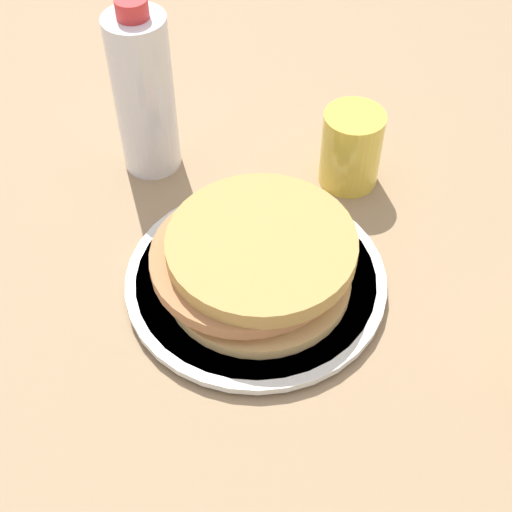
{
  "coord_description": "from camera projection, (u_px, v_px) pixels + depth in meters",
  "views": [
    {
      "loc": [
        -0.37,
        -0.19,
        0.51
      ],
      "look_at": [
        -0.02,
        0.03,
        0.04
      ],
      "focal_mm": 50.0,
      "sensor_mm": 36.0,
      "label": 1
    }
  ],
  "objects": [
    {
      "name": "ground_plane",
      "position": [
        297.0,
        282.0,
        0.66
      ],
      "size": [
        4.0,
        4.0,
        0.0
      ],
      "primitive_type": "plane",
      "color": "#9E7F5B"
    },
    {
      "name": "plate",
      "position": [
        256.0,
        280.0,
        0.65
      ],
      "size": [
        0.24,
        0.24,
        0.01
      ],
      "color": "silver",
      "rests_on": "ground_plane"
    },
    {
      "name": "juice_glass",
      "position": [
        351.0,
        148.0,
        0.72
      ],
      "size": [
        0.06,
        0.06,
        0.08
      ],
      "color": "yellow",
      "rests_on": "ground_plane"
    },
    {
      "name": "water_bottle_near",
      "position": [
        144.0,
        94.0,
        0.7
      ],
      "size": [
        0.06,
        0.06,
        0.19
      ],
      "color": "white",
      "rests_on": "ground_plane"
    },
    {
      "name": "pancake_stack",
      "position": [
        255.0,
        259.0,
        0.63
      ],
      "size": [
        0.18,
        0.18,
        0.05
      ],
      "color": "tan",
      "rests_on": "plate"
    }
  ]
}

